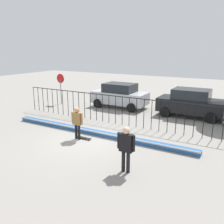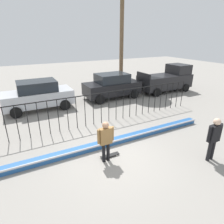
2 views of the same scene
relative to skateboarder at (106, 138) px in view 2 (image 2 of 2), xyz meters
The scene contains 9 objects.
ground_plane 1.08m from the skateboarder, ahead, with size 60.00×60.00×0.00m, color gray.
bowl_coping_ledge 1.39m from the skateboarder, 68.88° to the left, with size 11.00×0.40×0.27m.
perimeter_fence 3.32m from the skateboarder, 83.33° to the left, with size 14.04×0.04×1.75m.
skateboarder is the anchor object (origin of this frame).
skateboard 1.00m from the skateboarder, 33.91° to the left, with size 0.80×0.20×0.07m.
camera_operator 4.09m from the skateboarder, 26.47° to the right, with size 0.72×0.27×1.78m.
parked_car_silver 7.34m from the skateboarder, 100.97° to the left, with size 4.30×2.12×1.90m.
parked_car_black 8.24m from the skateboarder, 60.74° to the left, with size 4.30×2.12×1.90m.
pickup_truck 11.39m from the skateboarder, 36.39° to the left, with size 4.70×2.12×2.24m.
Camera 2 is at (-3.11, -5.75, 4.58)m, focal length 30.95 mm.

